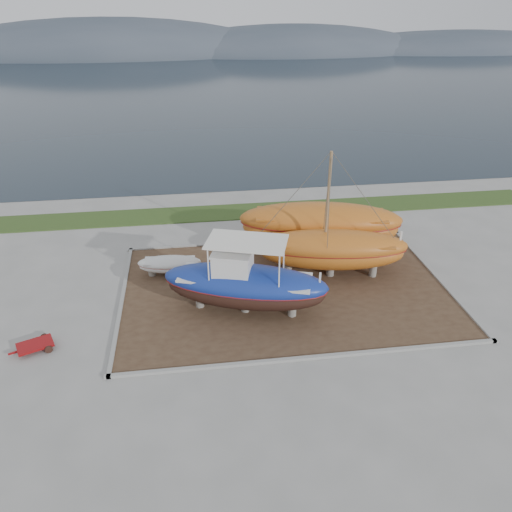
{
  "coord_description": "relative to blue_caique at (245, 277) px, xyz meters",
  "views": [
    {
      "loc": [
        -5.0,
        -19.65,
        15.09
      ],
      "look_at": [
        -1.7,
        4.0,
        2.3
      ],
      "focal_mm": 35.0,
      "sensor_mm": 36.0,
      "label": 1
    }
  ],
  "objects": [
    {
      "name": "red_trailer",
      "position": [
        -10.23,
        -1.77,
        -1.96
      ],
      "size": [
        2.67,
        2.03,
        0.34
      ],
      "primitive_type": null,
      "rotation": [
        0.0,
        0.0,
        0.4
      ],
      "color": "maroon",
      "rests_on": "ground"
    },
    {
      "name": "sea",
      "position": [
        2.52,
        67.86,
        -2.13
      ],
      "size": [
        260.0,
        100.0,
        0.04
      ],
      "primitive_type": null,
      "color": "black",
      "rests_on": "ground"
    },
    {
      "name": "ground",
      "position": [
        2.52,
        -2.14,
        -2.13
      ],
      "size": [
        140.0,
        140.0,
        0.0
      ],
      "primitive_type": "plane",
      "color": "gray",
      "rests_on": "ground"
    },
    {
      "name": "dirt_patch",
      "position": [
        2.52,
        1.86,
        -2.1
      ],
      "size": [
        18.0,
        12.0,
        0.06
      ],
      "primitive_type": "cube",
      "color": "#422D1E",
      "rests_on": "ground"
    },
    {
      "name": "grass_strip",
      "position": [
        2.52,
        13.36,
        -2.09
      ],
      "size": [
        44.0,
        3.0,
        0.08
      ],
      "primitive_type": "cube",
      "color": "#284219",
      "rests_on": "ground"
    },
    {
      "name": "orange_sailboat",
      "position": [
        5.44,
        3.0,
        1.7
      ],
      "size": [
        9.01,
        3.96,
        7.54
      ],
      "primitive_type": null,
      "rotation": [
        0.0,
        0.0,
        -0.16
      ],
      "color": "#AB5A1A",
      "rests_on": "dirt_patch"
    },
    {
      "name": "orange_bare_hull",
      "position": [
        5.45,
        5.79,
        -0.4
      ],
      "size": [
        10.54,
        4.82,
        3.33
      ],
      "primitive_type": null,
      "rotation": [
        0.0,
        0.0,
        -0.18
      ],
      "color": "#AB5A1A",
      "rests_on": "dirt_patch"
    },
    {
      "name": "blue_caique",
      "position": [
        0.0,
        0.0,
        0.0
      ],
      "size": [
        8.99,
        5.17,
        4.13
      ],
      "primitive_type": null,
      "rotation": [
        0.0,
        0.0,
        -0.31
      ],
      "color": "navy",
      "rests_on": "dirt_patch"
    },
    {
      "name": "white_dinghy",
      "position": [
        -3.98,
        4.4,
        -1.5
      ],
      "size": [
        3.84,
        1.72,
        1.12
      ],
      "primitive_type": null,
      "rotation": [
        0.0,
        0.0,
        -0.09
      ],
      "color": "silver",
      "rests_on": "dirt_patch"
    },
    {
      "name": "curb_frame",
      "position": [
        2.52,
        1.86,
        -2.05
      ],
      "size": [
        18.6,
        12.6,
        0.15
      ],
      "primitive_type": null,
      "color": "gray",
      "rests_on": "ground"
    },
    {
      "name": "mountain_ridge",
      "position": [
        2.52,
        122.86,
        -2.13
      ],
      "size": [
        200.0,
        36.0,
        20.0
      ],
      "primitive_type": null,
      "color": "#333D49",
      "rests_on": "ground"
    }
  ]
}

